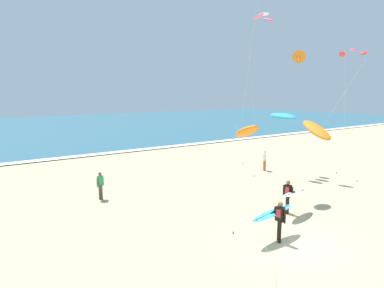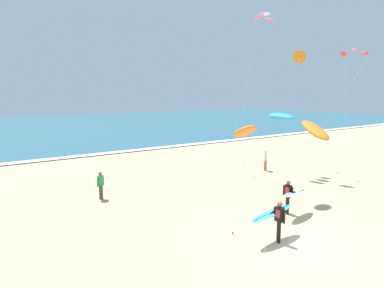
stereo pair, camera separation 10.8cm
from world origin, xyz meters
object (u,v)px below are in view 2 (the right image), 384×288
Objects in this scene: surfer_lead at (275,216)px; bystander_green_top at (101,185)px; surfer_trailing at (291,194)px; kite_arc_rose_high at (354,53)px; bystander_white_top at (265,160)px; kite_arc_ivory_far at (264,17)px; kite_arc_cobalt_near at (281,126)px; kite_delta_amber_mid at (300,58)px.

surfer_lead is 10.12m from bystander_green_top.
kite_arc_rose_high is (13.11, 4.94, 8.13)m from surfer_trailing.
surfer_lead is 12.49m from bystander_white_top.
kite_arc_rose_high reaches higher than surfer_lead.
kite_arc_ivory_far is at bearing 52.44° from surfer_trailing.
kite_delta_amber_mid reaches higher than kite_arc_cobalt_near.
bystander_white_top is (8.79, 8.87, -0.24)m from surfer_lead.
surfer_trailing is 11.26m from kite_delta_amber_mid.
kite_arc_cobalt_near is at bearing -138.37° from surfer_lead.
kite_arc_cobalt_near is 12.43m from bystander_green_top.
surfer_lead is 13.88m from kite_delta_amber_mid.
kite_arc_ivory_far is (9.43, 10.10, 10.67)m from surfer_lead.
kite_arc_cobalt_near is 3.43× the size of bystander_white_top.
kite_arc_cobalt_near is 0.45× the size of kite_arc_ivory_far.
surfer_trailing is 9.39m from bystander_white_top.
kite_arc_ivory_far is at bearing 151.34° from kite_arc_rose_high.
surfer_lead is at bearing -65.86° from bystander_green_top.
surfer_lead and surfer_trailing have the same top height.
kite_arc_cobalt_near is 0.57× the size of kite_arc_rose_high.
kite_arc_cobalt_near is at bearing -82.65° from bystander_green_top.
bystander_green_top is at bearing -176.37° from kite_arc_ivory_far.
surfer_trailing is at bearing -129.04° from bystander_white_top.
kite_arc_ivory_far is 11.00m from bystander_white_top.
kite_arc_cobalt_near reaches higher than surfer_lead.
kite_delta_amber_mid reaches higher than bystander_white_top.
kite_delta_amber_mid is 4.70m from kite_arc_ivory_far.
surfer_trailing is 10.39m from bystander_green_top.
bystander_green_top is at bearing 178.38° from bystander_white_top.
bystander_green_top is (-7.02, 7.66, -0.23)m from surfer_trailing.
kite_arc_cobalt_near reaches higher than bystander_white_top.
kite_arc_rose_high reaches higher than bystander_white_top.
bystander_white_top is at bearing -1.62° from bystander_green_top.
kite_arc_rose_high is 5.98× the size of bystander_white_top.
kite_arc_cobalt_near is at bearing -154.55° from kite_arc_rose_high.
kite_delta_amber_mid is 7.98m from bystander_white_top.
kite_arc_ivory_far is 17.44m from bystander_green_top.
kite_arc_cobalt_near is 0.61× the size of kite_delta_amber_mid.
bystander_white_top is (5.92, 7.30, -0.23)m from surfer_trailing.
kite_arc_cobalt_near is 21.04m from kite_arc_rose_high.
kite_arc_ivory_far reaches higher than kite_arc_cobalt_near.
bystander_green_top is (-1.49, 11.59, -4.26)m from kite_arc_cobalt_near.
bystander_white_top is at bearing 161.88° from kite_arc_rose_high.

